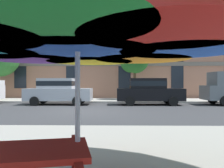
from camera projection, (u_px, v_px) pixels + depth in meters
name	position (u px, v px, depth m)	size (l,w,h in m)	color
ground_plane	(84.00, 111.00, 11.65)	(120.00, 120.00, 0.00)	#38383A
sidewalk_far	(96.00, 100.00, 18.45)	(56.00, 3.60, 0.12)	#B2ADA3
apartment_building	(102.00, 41.00, 26.62)	(38.12, 12.08, 12.80)	#A87056
sedan_silver	(58.00, 91.00, 15.39)	(4.40, 1.98, 1.78)	#A8AAB2
sedan_black	(149.00, 91.00, 15.27)	(4.40, 1.98, 1.78)	black
street_tree_middle	(135.00, 62.00, 18.85)	(2.35, 2.22, 4.39)	#4C3823
patio_umbrella	(78.00, 32.00, 2.62)	(3.83, 3.83, 2.32)	silver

